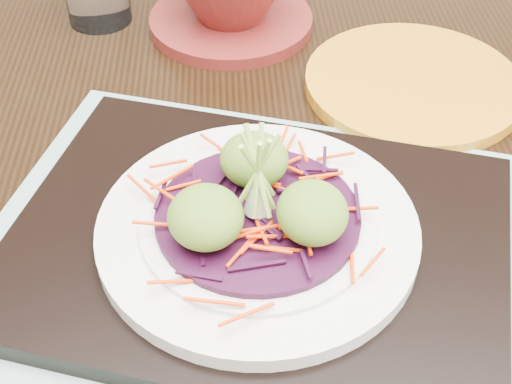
{
  "coord_description": "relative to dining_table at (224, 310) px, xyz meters",
  "views": [
    {
      "loc": [
        -0.1,
        -0.31,
        1.23
      ],
      "look_at": [
        -0.08,
        0.08,
        0.86
      ],
      "focal_mm": 50.0,
      "sensor_mm": 36.0,
      "label": 1
    }
  ],
  "objects": [
    {
      "name": "dining_table",
      "position": [
        0.0,
        0.0,
        0.0
      ],
      "size": [
        1.31,
        0.88,
        0.81
      ],
      "rotation": [
        0.0,
        0.0,
        -0.01
      ],
      "color": "black",
      "rests_on": "ground"
    },
    {
      "name": "yellow_plate",
      "position": [
        0.2,
        0.18,
        0.11
      ],
      "size": [
        0.27,
        0.27,
        0.01
      ],
      "primitive_type": "cylinder",
      "rotation": [
        0.0,
        0.0,
        0.27
      ],
      "color": "#BC7314",
      "rests_on": "dining_table"
    },
    {
      "name": "serving_tray",
      "position": [
        0.03,
        -0.03,
        0.12
      ],
      "size": [
        0.44,
        0.38,
        0.02
      ],
      "primitive_type": "cube",
      "rotation": [
        0.0,
        0.0,
        -0.31
      ],
      "color": "black",
      "rests_on": "placemat"
    },
    {
      "name": "scallion_garnish",
      "position": [
        0.03,
        -0.03,
        0.19
      ],
      "size": [
        0.06,
        0.06,
        0.08
      ],
      "primitive_type": null,
      "color": "#99C850",
      "rests_on": "cabbage_bed"
    },
    {
      "name": "guacamole_scoops",
      "position": [
        0.03,
        -0.03,
        0.17
      ],
      "size": [
        0.13,
        0.12,
        0.04
      ],
      "color": "#588227",
      "rests_on": "cabbage_bed"
    },
    {
      "name": "carrot_julienne",
      "position": [
        0.03,
        -0.03,
        0.16
      ],
      "size": [
        0.19,
        0.19,
        0.01
      ],
      "primitive_type": null,
      "color": "#E53604",
      "rests_on": "cabbage_bed"
    },
    {
      "name": "white_plate",
      "position": [
        0.03,
        -0.03,
        0.14
      ],
      "size": [
        0.24,
        0.24,
        0.02
      ],
      "color": "silver",
      "rests_on": "serving_tray"
    },
    {
      "name": "cabbage_bed",
      "position": [
        0.03,
        -0.03,
        0.15
      ],
      "size": [
        0.15,
        0.15,
        0.01
      ],
      "primitive_type": "cylinder",
      "color": "#300925",
      "rests_on": "white_plate"
    },
    {
      "name": "placemat",
      "position": [
        0.03,
        -0.03,
        0.11
      ],
      "size": [
        0.51,
        0.45,
        0.0
      ],
      "primitive_type": "cube",
      "rotation": [
        0.0,
        0.0,
        -0.31
      ],
      "color": "gray",
      "rests_on": "dining_table"
    }
  ]
}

